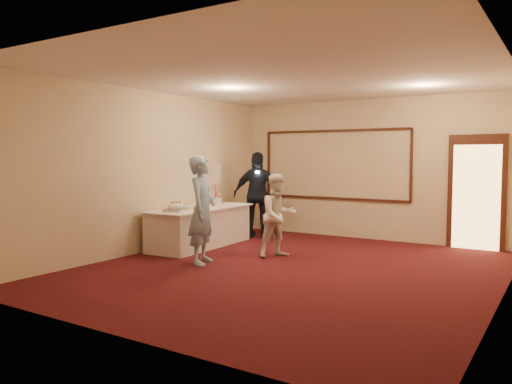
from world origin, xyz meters
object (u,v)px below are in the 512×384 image
(pavlova_tray, at_px, (176,208))
(man, at_px, (202,210))
(tart, at_px, (200,208))
(cupcake_stand, at_px, (216,196))
(guest, at_px, (258,195))
(plate_stack_a, at_px, (201,203))
(woman, at_px, (278,216))
(plate_stack_b, at_px, (217,202))
(buffet_table, at_px, (200,227))

(pavlova_tray, xyz_separation_m, man, (0.93, -0.40, 0.05))
(pavlova_tray, bearing_deg, tart, 80.50)
(cupcake_stand, distance_m, guest, 0.95)
(plate_stack_a, relative_size, man, 0.11)
(plate_stack_a, bearing_deg, tart, -56.60)
(cupcake_stand, bearing_deg, guest, 48.80)
(plate_stack_a, xyz_separation_m, woman, (1.82, -0.11, -0.11))
(guest, bearing_deg, plate_stack_a, 53.23)
(pavlova_tray, height_order, woman, woman)
(cupcake_stand, bearing_deg, man, -58.09)
(pavlova_tray, xyz_separation_m, plate_stack_b, (-0.04, 1.30, 0.01))
(tart, height_order, woman, woman)
(plate_stack_b, bearing_deg, buffet_table, -101.02)
(plate_stack_b, distance_m, man, 1.95)
(plate_stack_b, height_order, woman, woman)
(man, bearing_deg, pavlova_tray, 48.10)
(pavlova_tray, bearing_deg, woman, 23.53)
(plate_stack_b, distance_m, tart, 0.75)
(plate_stack_b, bearing_deg, man, -60.31)
(man, height_order, guest, guest)
(woman, bearing_deg, cupcake_stand, 93.94)
(guest, bearing_deg, woman, 108.00)
(cupcake_stand, distance_m, woman, 2.29)
(plate_stack_a, bearing_deg, woman, -3.54)
(buffet_table, relative_size, guest, 1.36)
(cupcake_stand, xyz_separation_m, plate_stack_a, (0.26, -0.82, -0.09))
(tart, relative_size, woman, 0.18)
(tart, bearing_deg, guest, 84.75)
(buffet_table, xyz_separation_m, plate_stack_a, (0.02, 0.01, 0.46))
(cupcake_stand, xyz_separation_m, tart, (0.46, -1.12, -0.15))
(buffet_table, relative_size, pavlova_tray, 5.05)
(buffet_table, bearing_deg, plate_stack_a, 18.16)
(plate_stack_b, relative_size, guest, 0.11)
(plate_stack_b, xyz_separation_m, guest, (0.30, 1.10, 0.09))
(man, bearing_deg, plate_stack_a, 20.54)
(tart, distance_m, guest, 1.85)
(cupcake_stand, distance_m, plate_stack_b, 0.51)
(buffet_table, bearing_deg, pavlova_tray, -81.81)
(buffet_table, distance_m, cupcake_stand, 1.03)
(pavlova_tray, relative_size, tart, 1.87)
(plate_stack_b, relative_size, tart, 0.73)
(pavlova_tray, bearing_deg, plate_stack_a, 96.70)
(buffet_table, distance_m, man, 1.71)
(plate_stack_a, distance_m, tart, 0.36)
(plate_stack_b, distance_m, woman, 1.84)
(buffet_table, distance_m, plate_stack_b, 0.65)
(pavlova_tray, height_order, tart, pavlova_tray)
(guest, bearing_deg, tart, 61.31)
(cupcake_stand, relative_size, plate_stack_b, 2.44)
(plate_stack_a, relative_size, guest, 0.10)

